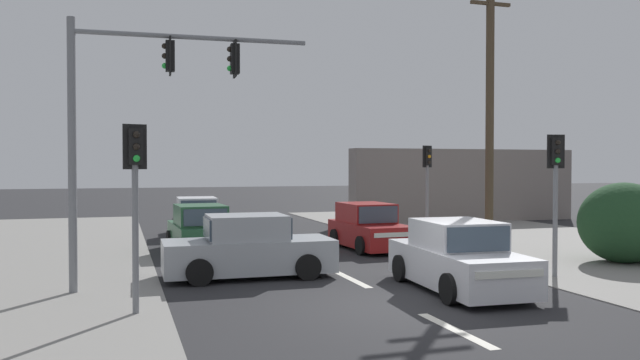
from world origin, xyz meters
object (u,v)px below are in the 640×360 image
at_px(pedestal_signal_right_kerb, 556,181).
at_px(pedestal_signal_left_kerb, 135,186).
at_px(sedan_receding_far, 248,249).
at_px(hatchback_crossing_left, 369,228).
at_px(utility_pole_midground_right, 490,104).
at_px(pedestal_signal_far_median, 427,175).
at_px(traffic_signal_mast, 134,104).
at_px(hatchback_oncoming_mid, 199,230).
at_px(sedan_oncoming_near, 458,259).
at_px(hatchback_kerbside_parked, 196,218).

height_order(pedestal_signal_right_kerb, pedestal_signal_left_kerb, same).
bearing_deg(sedan_receding_far, hatchback_crossing_left, 38.80).
height_order(utility_pole_midground_right, pedestal_signal_far_median, utility_pole_midground_right).
height_order(pedestal_signal_right_kerb, sedan_receding_far, pedestal_signal_right_kerb).
bearing_deg(traffic_signal_mast, hatchback_oncoming_mid, 70.10).
bearing_deg(sedan_oncoming_near, hatchback_crossing_left, 84.13).
distance_m(traffic_signal_mast, pedestal_signal_far_median, 13.21).
distance_m(pedestal_signal_right_kerb, hatchback_crossing_left, 6.96).
xyz_separation_m(pedestal_signal_left_kerb, sedan_oncoming_near, (6.91, 0.17, -1.71)).
relative_size(utility_pole_midground_right, hatchback_crossing_left, 2.44).
relative_size(pedestal_signal_right_kerb, hatchback_crossing_left, 0.96).
bearing_deg(hatchback_kerbside_parked, pedestal_signal_far_median, -22.98).
bearing_deg(utility_pole_midground_right, pedestal_signal_right_kerb, -101.64).
relative_size(traffic_signal_mast, hatchback_oncoming_mid, 1.62).
height_order(traffic_signal_mast, sedan_oncoming_near, traffic_signal_mast).
height_order(hatchback_crossing_left, hatchback_kerbside_parked, same).
relative_size(hatchback_crossing_left, sedan_receding_far, 0.86).
bearing_deg(pedestal_signal_far_median, utility_pole_midground_right, -91.41).
bearing_deg(hatchback_oncoming_mid, traffic_signal_mast, -109.90).
bearing_deg(pedestal_signal_far_median, traffic_signal_mast, -147.07).
distance_m(hatchback_oncoming_mid, sedan_oncoming_near, 9.38).
relative_size(traffic_signal_mast, pedestal_signal_far_median, 1.69).
distance_m(sedan_receding_far, hatchback_oncoming_mid, 5.07).
height_order(sedan_receding_far, sedan_oncoming_near, same).
bearing_deg(sedan_receding_far, hatchback_oncoming_mid, 96.77).
bearing_deg(pedestal_signal_left_kerb, hatchback_oncoming_mid, 75.22).
xyz_separation_m(traffic_signal_mast, hatchback_crossing_left, (7.58, 4.76, -3.44)).
height_order(traffic_signal_mast, hatchback_crossing_left, traffic_signal_mast).
distance_m(utility_pole_midground_right, traffic_signal_mast, 11.24).
relative_size(pedestal_signal_left_kerb, hatchback_crossing_left, 0.96).
distance_m(hatchback_crossing_left, sedan_receding_far, 6.22).
xyz_separation_m(traffic_signal_mast, sedan_receding_far, (2.73, 0.86, -3.44)).
bearing_deg(sedan_oncoming_near, pedestal_signal_left_kerb, -178.62).
bearing_deg(sedan_oncoming_near, hatchback_kerbside_parked, 108.32).
bearing_deg(sedan_oncoming_near, sedan_receding_far, 143.47).
relative_size(utility_pole_midground_right, sedan_oncoming_near, 2.08).
distance_m(traffic_signal_mast, hatchback_crossing_left, 9.60).
distance_m(traffic_signal_mast, pedestal_signal_left_kerb, 2.93).
distance_m(traffic_signal_mast, sedan_oncoming_near, 7.99).
relative_size(pedestal_signal_right_kerb, hatchback_oncoming_mid, 0.96).
relative_size(traffic_signal_mast, pedestal_signal_left_kerb, 1.69).
bearing_deg(pedestal_signal_left_kerb, sedan_oncoming_near, 1.38).
bearing_deg(hatchback_crossing_left, pedestal_signal_right_kerb, -68.93).
bearing_deg(sedan_receding_far, hatchback_kerbside_parked, 90.75).
xyz_separation_m(traffic_signal_mast, pedestal_signal_left_kerb, (-0.05, -2.37, -1.73)).
xyz_separation_m(sedan_receding_far, sedan_oncoming_near, (4.13, -3.06, 0.00)).
bearing_deg(pedestal_signal_left_kerb, pedestal_signal_right_kerb, 4.76).
bearing_deg(utility_pole_midground_right, traffic_signal_mast, -165.94).
xyz_separation_m(utility_pole_midground_right, pedestal_signal_far_median, (0.11, 4.40, -2.32)).
bearing_deg(hatchback_kerbside_parked, hatchback_crossing_left, -49.91).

